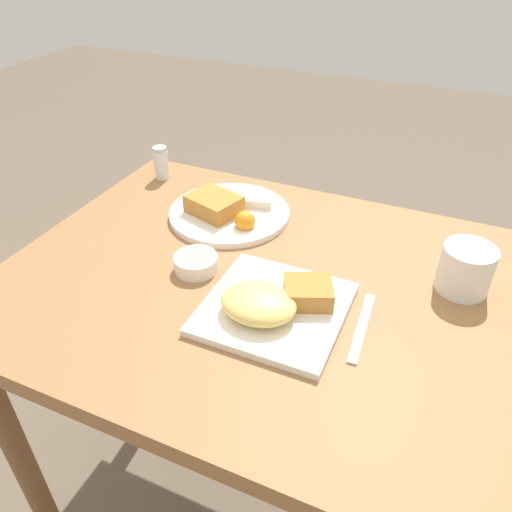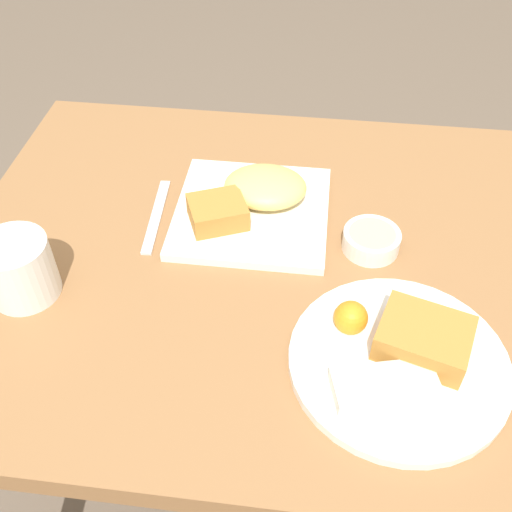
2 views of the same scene
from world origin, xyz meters
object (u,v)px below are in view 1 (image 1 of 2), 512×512
(sauce_ramekin, at_px, (196,263))
(salt_shaker, at_px, (161,165))
(plate_square_near, at_px, (273,304))
(butter_knife, at_px, (362,327))
(plate_oval_far, at_px, (228,210))
(coffee_mug, at_px, (465,269))

(sauce_ramekin, relative_size, salt_shaker, 1.00)
(plate_square_near, relative_size, butter_knife, 1.36)
(plate_square_near, bearing_deg, salt_shaker, 141.04)
(plate_oval_far, height_order, butter_knife, plate_oval_far)
(sauce_ramekin, height_order, coffee_mug, coffee_mug)
(plate_oval_far, xyz_separation_m, salt_shaker, (-0.24, 0.11, 0.02))
(sauce_ramekin, bearing_deg, plate_square_near, -17.77)
(plate_square_near, relative_size, salt_shaker, 2.81)
(sauce_ramekin, distance_m, salt_shaker, 0.41)
(plate_oval_far, relative_size, coffee_mug, 2.89)
(sauce_ramekin, relative_size, butter_knife, 0.48)
(plate_square_near, distance_m, salt_shaker, 0.59)
(salt_shaker, bearing_deg, coffee_mug, -12.58)
(plate_oval_far, distance_m, butter_knife, 0.43)
(butter_knife, bearing_deg, coffee_mug, -42.06)
(plate_square_near, bearing_deg, butter_knife, 10.56)
(salt_shaker, distance_m, coffee_mug, 0.76)
(plate_square_near, bearing_deg, coffee_mug, 35.19)
(sauce_ramekin, bearing_deg, coffee_mug, 17.05)
(plate_square_near, xyz_separation_m, sauce_ramekin, (-0.18, 0.06, -0.01))
(coffee_mug, bearing_deg, plate_square_near, -144.81)
(plate_square_near, distance_m, coffee_mug, 0.35)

